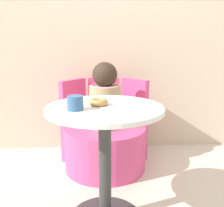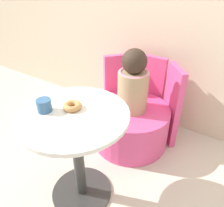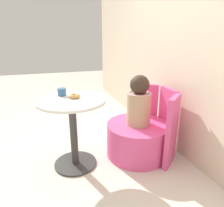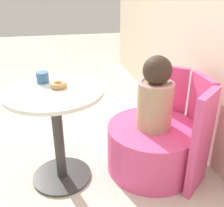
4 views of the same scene
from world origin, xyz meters
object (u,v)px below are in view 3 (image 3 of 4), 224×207
at_px(round_table, 73,120).
at_px(tub_chair, 137,139).
at_px(child_figure, 139,102).
at_px(donut, 74,96).
at_px(cup, 62,92).

xyz_separation_m(round_table, tub_chair, (0.03, 0.68, -0.30)).
bearing_deg(tub_chair, round_table, -92.13).
bearing_deg(round_table, child_figure, 87.87).
xyz_separation_m(round_table, child_figure, (0.03, 0.68, 0.12)).
relative_size(round_table, child_figure, 1.32).
bearing_deg(tub_chair, donut, -95.25).
bearing_deg(child_figure, tub_chair, 0.00).
height_order(child_figure, cup, child_figure).
bearing_deg(tub_chair, child_figure, 180.00).
relative_size(child_figure, cup, 6.36).
bearing_deg(donut, child_figure, 84.75).
height_order(round_table, donut, donut).
height_order(child_figure, donut, child_figure).
distance_m(tub_chair, donut, 0.84).
xyz_separation_m(child_figure, cup, (-0.18, -0.75, 0.13)).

